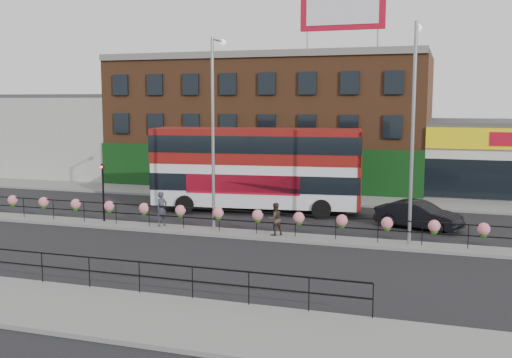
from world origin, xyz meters
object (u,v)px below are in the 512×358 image
(pedestrian_a, at_px, (162,209))
(pedestrian_b, at_px, (275,219))
(lamp_column_west, at_px, (215,117))
(lamp_column_east, at_px, (414,114))
(double_decker_bus, at_px, (257,161))
(car, at_px, (419,215))

(pedestrian_a, xyz_separation_m, pedestrian_b, (6.32, -0.25, -0.11))
(pedestrian_b, distance_m, lamp_column_west, 5.99)
(pedestrian_a, height_order, lamp_column_east, lamp_column_east)
(pedestrian_b, height_order, lamp_column_west, lamp_column_west)
(double_decker_bus, height_order, pedestrian_a, double_decker_bus)
(lamp_column_west, bearing_deg, pedestrian_a, -177.76)
(pedestrian_a, distance_m, lamp_column_west, 5.73)
(lamp_column_east, bearing_deg, car, 87.23)
(lamp_column_west, bearing_deg, pedestrian_b, -6.38)
(pedestrian_a, relative_size, pedestrian_b, 1.13)
(pedestrian_a, xyz_separation_m, lamp_column_east, (12.78, 0.12, 5.10))
(pedestrian_a, relative_size, lamp_column_east, 0.18)
(pedestrian_b, relative_size, lamp_column_west, 0.17)
(car, height_order, lamp_column_west, lamp_column_west)
(double_decker_bus, xyz_separation_m, pedestrian_b, (3.00, -6.39, -2.18))
(double_decker_bus, relative_size, pedestrian_b, 7.92)
(double_decker_bus, xyz_separation_m, pedestrian_a, (-3.33, -6.14, -2.07))
(double_decker_bus, distance_m, pedestrian_a, 7.28)
(pedestrian_a, distance_m, lamp_column_east, 13.76)
(double_decker_bus, xyz_separation_m, car, (9.65, -1.94, -2.40))
(double_decker_bus, relative_size, lamp_column_west, 1.32)
(double_decker_bus, bearing_deg, lamp_column_east, -32.49)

